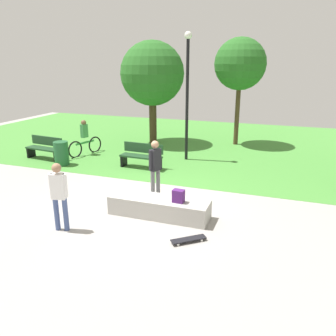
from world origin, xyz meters
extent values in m
plane|color=#9E9993|center=(0.00, 0.00, 0.00)|extent=(28.00, 28.00, 0.00)
cube|color=#478C38|center=(0.00, 7.77, 0.00)|extent=(26.60, 12.46, 0.01)
cube|color=#A8A59E|center=(0.76, -0.73, 0.24)|extent=(2.60, 0.73, 0.48)
cube|color=#4C1E66|center=(1.30, -0.78, 0.64)|extent=(0.29, 0.22, 0.32)
cylinder|color=#3F5184|center=(-1.01, -2.18, 0.40)|extent=(0.12, 0.12, 0.80)
cylinder|color=#3F5184|center=(-1.23, -2.23, 0.40)|extent=(0.12, 0.12, 0.80)
cube|color=white|center=(-1.12, -2.21, 1.10)|extent=(0.36, 0.27, 0.60)
cylinder|color=white|center=(-0.95, -2.17, 1.12)|extent=(0.09, 0.09, 0.55)
cylinder|color=white|center=(-1.28, -2.25, 1.12)|extent=(0.09, 0.09, 0.55)
sphere|color=#9E7556|center=(-1.12, -2.21, 1.54)|extent=(0.22, 0.22, 0.22)
cylinder|color=slate|center=(0.24, 0.56, 0.41)|extent=(0.12, 0.12, 0.82)
cylinder|color=slate|center=(0.15, 0.35, 0.41)|extent=(0.12, 0.12, 0.82)
cube|color=black|center=(0.20, 0.45, 1.13)|extent=(0.31, 0.37, 0.62)
cylinder|color=black|center=(0.26, 0.61, 1.16)|extent=(0.09, 0.09, 0.57)
cylinder|color=black|center=(0.13, 0.30, 1.16)|extent=(0.09, 0.09, 0.57)
sphere|color=#9E7556|center=(0.20, 0.45, 1.58)|extent=(0.22, 0.22, 0.22)
cube|color=black|center=(1.86, -1.75, 0.07)|extent=(0.75, 0.66, 0.02)
cylinder|color=silver|center=(2.02, -1.51, 0.03)|extent=(0.06, 0.06, 0.06)
cylinder|color=silver|center=(2.12, -1.63, 0.03)|extent=(0.06, 0.06, 0.06)
cylinder|color=silver|center=(1.59, -1.87, 0.03)|extent=(0.06, 0.06, 0.06)
cylinder|color=silver|center=(1.69, -1.99, 0.03)|extent=(0.06, 0.06, 0.06)
cube|color=#1E4223|center=(-1.35, 2.89, 0.45)|extent=(1.62, 0.53, 0.06)
cube|color=#1E4223|center=(-1.34, 3.11, 0.73)|extent=(1.60, 0.15, 0.36)
cube|color=black|center=(-0.62, 2.85, 0.23)|extent=(0.10, 0.40, 0.45)
cube|color=black|center=(-2.09, 2.93, 0.23)|extent=(0.10, 0.40, 0.45)
cube|color=#1E4223|center=(-5.56, 2.66, 0.45)|extent=(1.64, 0.62, 0.06)
cube|color=#1E4223|center=(-5.53, 2.88, 0.73)|extent=(1.60, 0.24, 0.36)
cube|color=black|center=(-4.83, 2.58, 0.23)|extent=(0.13, 0.40, 0.45)
cube|color=black|center=(-6.29, 2.75, 0.23)|extent=(0.13, 0.40, 0.45)
cylinder|color=#4C3823|center=(1.37, 7.98, 1.51)|extent=(0.21, 0.21, 3.02)
sphere|color=#286623|center=(1.37, 7.98, 3.72)|extent=(2.34, 2.34, 2.34)
cylinder|color=#42301E|center=(-2.48, 6.88, 1.20)|extent=(0.35, 0.35, 2.41)
sphere|color=#286623|center=(-2.48, 6.88, 3.30)|extent=(2.96, 2.96, 2.96)
cylinder|color=black|center=(-0.11, 4.61, 2.31)|extent=(0.12, 0.12, 4.62)
sphere|color=silver|center=(-0.11, 4.61, 4.74)|extent=(0.28, 0.28, 0.28)
cylinder|color=#1E592D|center=(-4.40, 2.25, 0.46)|extent=(0.55, 0.55, 0.92)
torus|color=black|center=(-4.24, 4.41, 0.33)|extent=(0.25, 0.71, 0.72)
torus|color=black|center=(-4.54, 3.35, 0.33)|extent=(0.25, 0.71, 0.72)
cube|color=#338C3F|center=(-4.39, 3.88, 0.53)|extent=(0.30, 0.96, 0.08)
cube|color=#3F8C4C|center=(-4.39, 3.88, 1.03)|extent=(0.25, 0.32, 0.56)
sphere|color=brown|center=(-4.39, 3.88, 1.38)|extent=(0.22, 0.22, 0.22)
camera|label=1|loc=(3.66, -8.16, 3.80)|focal=36.16mm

